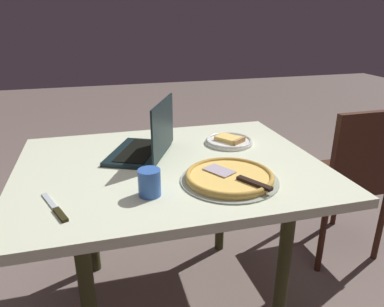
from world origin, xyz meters
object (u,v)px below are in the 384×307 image
(chair_near, at_px, (347,173))
(pizza_plate, at_px, (229,141))
(laptop, at_px, (147,144))
(pizza_tray, at_px, (230,177))
(table_knife, at_px, (56,209))
(drink_cup, at_px, (149,182))
(dining_table, at_px, (171,179))

(chair_near, bearing_deg, pizza_plate, 178.25)
(laptop, bearing_deg, pizza_tray, -52.86)
(pizza_tray, relative_size, chair_near, 0.41)
(table_knife, distance_m, drink_cup, 0.31)
(dining_table, distance_m, chair_near, 1.05)
(dining_table, bearing_deg, pizza_tray, -50.98)
(dining_table, xyz_separation_m, pizza_tray, (0.18, -0.22, 0.09))
(dining_table, distance_m, table_knife, 0.53)
(drink_cup, bearing_deg, chair_near, 19.54)
(pizza_plate, bearing_deg, pizza_tray, -110.41)
(pizza_tray, bearing_deg, pizza_plate, 69.59)
(table_knife, height_order, drink_cup, drink_cup)
(laptop, height_order, chair_near, laptop)
(laptop, bearing_deg, drink_cup, -97.22)
(dining_table, xyz_separation_m, pizza_plate, (0.33, 0.17, 0.09))
(laptop, distance_m, table_knife, 0.54)
(pizza_tray, xyz_separation_m, drink_cup, (-0.31, -0.03, 0.03))
(dining_table, height_order, pizza_plate, pizza_plate)
(laptop, height_order, table_knife, laptop)
(laptop, xyz_separation_m, drink_cup, (-0.05, -0.38, -0.00))
(laptop, distance_m, drink_cup, 0.38)
(drink_cup, bearing_deg, pizza_plate, 43.33)
(pizza_plate, xyz_separation_m, pizza_tray, (-0.15, -0.39, 0.00))
(laptop, bearing_deg, dining_table, -56.68)
(dining_table, height_order, chair_near, chair_near)
(pizza_plate, relative_size, table_knife, 1.07)
(dining_table, relative_size, pizza_tray, 3.38)
(laptop, height_order, drink_cup, laptop)
(laptop, relative_size, pizza_tray, 1.07)
(dining_table, bearing_deg, drink_cup, -115.97)
(dining_table, relative_size, drink_cup, 13.10)
(table_knife, bearing_deg, dining_table, 33.35)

